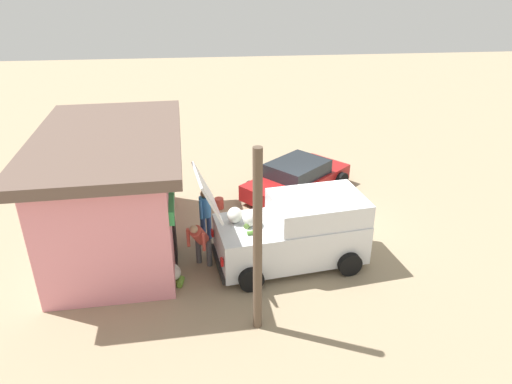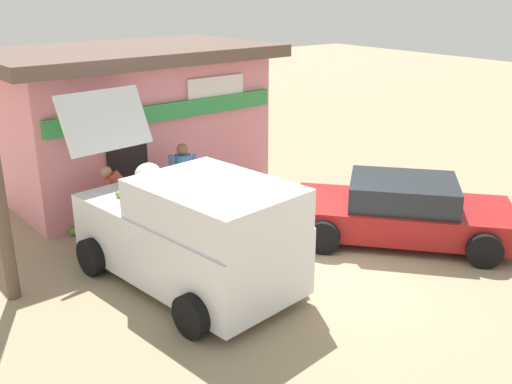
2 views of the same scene
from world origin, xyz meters
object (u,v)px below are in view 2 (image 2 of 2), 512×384
Objects in this scene: vendor_standing at (184,177)px; paint_bucket at (275,199)px; customer_bending at (121,194)px; storefront_bar at (133,119)px; unloaded_banana_pile at (86,219)px; delivery_van at (191,231)px; parked_sedan at (401,211)px.

paint_bucket is at bearing -12.27° from vendor_standing.
customer_bending is 3.47m from paint_bucket.
customer_bending is 3.89× the size of paint_bucket.
unloaded_banana_pile is (-1.92, -1.56, -1.55)m from storefront_bar.
delivery_van is 5.39× the size of unloaded_banana_pile.
paint_bucket is at bearing -56.97° from storefront_bar.
storefront_bar is at bearing 115.66° from parked_sedan.
vendor_standing is at bearing 62.15° from delivery_van.
parked_sedan is 5.43m from customer_bending.
parked_sedan is at bearing -73.10° from paint_bucket.
vendor_standing reaches higher than parked_sedan.
delivery_van reaches higher than unloaded_banana_pile.
parked_sedan is 2.97m from paint_bucket.
parked_sedan is at bearing -11.62° from delivery_van.
storefront_bar reaches higher than unloaded_banana_pile.
customer_bending reaches higher than unloaded_banana_pile.
delivery_van is 2.74× the size of vendor_standing.
storefront_bar is 2.92m from unloaded_banana_pile.
customer_bending is (-4.21, 3.43, 0.27)m from parked_sedan.
paint_bucket is (3.32, 1.96, -0.76)m from delivery_van.
paint_bucket is (3.83, -1.38, -0.00)m from unloaded_banana_pile.
vendor_standing is (1.27, 2.41, 0.04)m from delivery_van.
parked_sedan reaches higher than unloaded_banana_pile.
unloaded_banana_pile is at bearing -140.91° from storefront_bar.
customer_bending is at bearing -58.26° from unloaded_banana_pile.
vendor_standing is at bearing 167.73° from paint_bucket.
vendor_standing is at bearing -93.09° from storefront_bar.
unloaded_banana_pile is at bearing 121.74° from customer_bending.
delivery_van is 3.27× the size of customer_bending.
storefront_bar reaches higher than paint_bucket.
customer_bending is (-1.44, -2.33, -0.90)m from storefront_bar.
vendor_standing reaches higher than unloaded_banana_pile.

